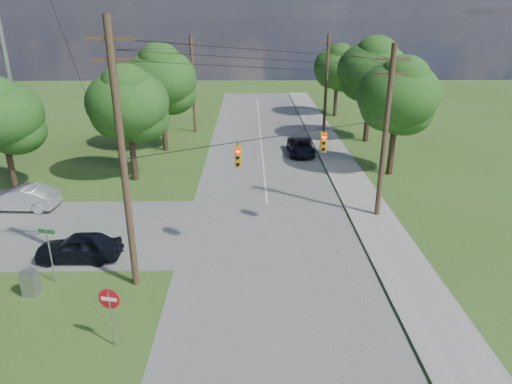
{
  "coord_description": "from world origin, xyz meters",
  "views": [
    {
      "loc": [
        0.82,
        -18.31,
        12.06
      ],
      "look_at": [
        1.18,
        5.0,
        2.85
      ],
      "focal_mm": 32.0,
      "sensor_mm": 36.0,
      "label": 1
    }
  ],
  "objects_px": {
    "pole_sw": "(123,159)",
    "car_main_north": "(301,147)",
    "control_cabinet": "(30,284)",
    "car_cross_silver": "(21,198)",
    "pole_north_e": "(326,83)",
    "pole_north_w": "(193,84)",
    "car_cross_dark": "(79,247)",
    "pole_ne": "(385,132)",
    "do_not_enter_sign": "(110,305)"
  },
  "relations": [
    {
      "from": "pole_ne",
      "to": "do_not_enter_sign",
      "type": "bearing_deg",
      "value": -138.14
    },
    {
      "from": "pole_sw",
      "to": "car_main_north",
      "type": "relative_size",
      "value": 2.48
    },
    {
      "from": "pole_north_e",
      "to": "car_main_north",
      "type": "xyz_separation_m",
      "value": [
        -3.4,
        -8.49,
        -4.43
      ]
    },
    {
      "from": "pole_north_e",
      "to": "pole_north_w",
      "type": "height_order",
      "value": "same"
    },
    {
      "from": "pole_north_e",
      "to": "pole_ne",
      "type": "bearing_deg",
      "value": -90.0
    },
    {
      "from": "car_cross_dark",
      "to": "pole_ne",
      "type": "bearing_deg",
      "value": 107.14
    },
    {
      "from": "pole_north_e",
      "to": "car_main_north",
      "type": "bearing_deg",
      "value": -111.82
    },
    {
      "from": "pole_ne",
      "to": "car_main_north",
      "type": "height_order",
      "value": "pole_ne"
    },
    {
      "from": "car_cross_silver",
      "to": "control_cabinet",
      "type": "relative_size",
      "value": 3.92
    },
    {
      "from": "pole_ne",
      "to": "pole_north_w",
      "type": "distance_m",
      "value": 26.03
    },
    {
      "from": "car_cross_dark",
      "to": "control_cabinet",
      "type": "height_order",
      "value": "car_cross_dark"
    },
    {
      "from": "do_not_enter_sign",
      "to": "control_cabinet",
      "type": "bearing_deg",
      "value": 155.12
    },
    {
      "from": "pole_sw",
      "to": "pole_ne",
      "type": "distance_m",
      "value": 15.51
    },
    {
      "from": "pole_ne",
      "to": "car_cross_dark",
      "type": "relative_size",
      "value": 2.44
    },
    {
      "from": "pole_ne",
      "to": "control_cabinet",
      "type": "bearing_deg",
      "value": -154.86
    },
    {
      "from": "car_cross_dark",
      "to": "do_not_enter_sign",
      "type": "distance_m",
      "value": 7.63
    },
    {
      "from": "pole_ne",
      "to": "car_main_north",
      "type": "bearing_deg",
      "value": 104.13
    },
    {
      "from": "pole_sw",
      "to": "pole_north_w",
      "type": "distance_m",
      "value": 29.62
    },
    {
      "from": "pole_ne",
      "to": "car_main_north",
      "type": "relative_size",
      "value": 2.17
    },
    {
      "from": "car_main_north",
      "to": "pole_sw",
      "type": "bearing_deg",
      "value": -115.53
    },
    {
      "from": "pole_north_w",
      "to": "car_cross_silver",
      "type": "relative_size",
      "value": 2.09
    },
    {
      "from": "car_main_north",
      "to": "control_cabinet",
      "type": "xyz_separation_m",
      "value": [
        -14.66,
        -21.98,
        -0.09
      ]
    },
    {
      "from": "pole_sw",
      "to": "car_main_north",
      "type": "xyz_separation_m",
      "value": [
        10.1,
        21.11,
        -5.53
      ]
    },
    {
      "from": "car_cross_dark",
      "to": "control_cabinet",
      "type": "xyz_separation_m",
      "value": [
        -1.13,
        -3.18,
        -0.16
      ]
    },
    {
      "from": "pole_ne",
      "to": "pole_north_e",
      "type": "height_order",
      "value": "pole_ne"
    },
    {
      "from": "pole_ne",
      "to": "control_cabinet",
      "type": "relative_size",
      "value": 8.6
    },
    {
      "from": "car_cross_silver",
      "to": "do_not_enter_sign",
      "type": "height_order",
      "value": "do_not_enter_sign"
    },
    {
      "from": "pole_north_w",
      "to": "pole_sw",
      "type": "bearing_deg",
      "value": -89.23
    },
    {
      "from": "car_cross_silver",
      "to": "car_main_north",
      "type": "distance_m",
      "value": 23.05
    },
    {
      "from": "pole_north_e",
      "to": "car_cross_dark",
      "type": "relative_size",
      "value": 2.32
    },
    {
      "from": "pole_sw",
      "to": "do_not_enter_sign",
      "type": "height_order",
      "value": "pole_sw"
    },
    {
      "from": "pole_north_e",
      "to": "pole_north_w",
      "type": "distance_m",
      "value": 13.9
    },
    {
      "from": "pole_north_e",
      "to": "car_cross_silver",
      "type": "bearing_deg",
      "value": -137.95
    },
    {
      "from": "pole_north_w",
      "to": "do_not_enter_sign",
      "type": "relative_size",
      "value": 3.9
    },
    {
      "from": "car_main_north",
      "to": "control_cabinet",
      "type": "relative_size",
      "value": 3.96
    },
    {
      "from": "pole_sw",
      "to": "pole_north_e",
      "type": "distance_m",
      "value": 32.55
    },
    {
      "from": "pole_sw",
      "to": "car_main_north",
      "type": "height_order",
      "value": "pole_sw"
    },
    {
      "from": "pole_north_e",
      "to": "car_cross_silver",
      "type": "relative_size",
      "value": 2.09
    },
    {
      "from": "pole_ne",
      "to": "car_cross_dark",
      "type": "distance_m",
      "value": 18.35
    },
    {
      "from": "pole_ne",
      "to": "car_main_north",
      "type": "distance_m",
      "value": 14.72
    },
    {
      "from": "pole_north_w",
      "to": "pole_north_e",
      "type": "bearing_deg",
      "value": 0.0
    },
    {
      "from": "pole_sw",
      "to": "do_not_enter_sign",
      "type": "relative_size",
      "value": 4.68
    },
    {
      "from": "pole_north_e",
      "to": "car_cross_silver",
      "type": "xyz_separation_m",
      "value": [
        -22.95,
        -20.7,
        -4.31
      ]
    },
    {
      "from": "car_cross_dark",
      "to": "car_main_north",
      "type": "distance_m",
      "value": 23.17
    },
    {
      "from": "pole_north_e",
      "to": "pole_sw",
      "type": "bearing_deg",
      "value": -114.52
    },
    {
      "from": "pole_north_w",
      "to": "car_cross_silver",
      "type": "xyz_separation_m",
      "value": [
        -9.05,
        -20.7,
        -4.31
      ]
    },
    {
      "from": "control_cabinet",
      "to": "pole_sw",
      "type": "bearing_deg",
      "value": 15.61
    },
    {
      "from": "pole_north_e",
      "to": "car_cross_dark",
      "type": "bearing_deg",
      "value": -121.8
    },
    {
      "from": "pole_north_w",
      "to": "car_cross_dark",
      "type": "xyz_separation_m",
      "value": [
        -3.03,
        -27.3,
        -4.36
      ]
    },
    {
      "from": "car_main_north",
      "to": "do_not_enter_sign",
      "type": "bearing_deg",
      "value": -111.28
    }
  ]
}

